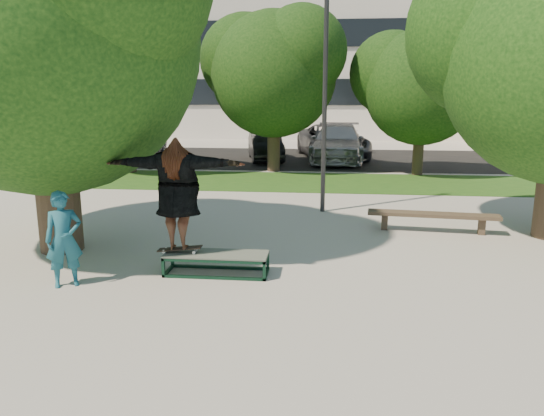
# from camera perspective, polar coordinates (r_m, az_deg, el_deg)

# --- Properties ---
(ground) EXTENTS (120.00, 120.00, 0.00)m
(ground) POSITION_cam_1_polar(r_m,az_deg,el_deg) (9.41, -1.01, -7.05)
(ground) COLOR #B0A9A2
(ground) RESTS_ON ground
(grass_strip) EXTENTS (30.00, 4.00, 0.02)m
(grass_strip) POSITION_cam_1_polar(r_m,az_deg,el_deg) (18.56, 5.57, 2.79)
(grass_strip) COLOR #1A4814
(grass_strip) RESTS_ON ground
(asphalt_strip) EXTENTS (40.00, 8.00, 0.01)m
(asphalt_strip) POSITION_cam_1_polar(r_m,az_deg,el_deg) (25.02, 3.38, 5.36)
(asphalt_strip) COLOR black
(asphalt_strip) RESTS_ON ground
(tree_left) EXTENTS (6.96, 5.95, 7.12)m
(tree_left) POSITION_cam_1_polar(r_m,az_deg,el_deg) (11.32, -23.68, 17.99)
(tree_left) COLOR #38281E
(tree_left) RESTS_ON ground
(bg_tree_left) EXTENTS (5.28, 4.51, 5.77)m
(bg_tree_left) POSITION_cam_1_polar(r_m,az_deg,el_deg) (21.29, -15.62, 13.71)
(bg_tree_left) COLOR #38281E
(bg_tree_left) RESTS_ON ground
(bg_tree_mid) EXTENTS (5.76, 4.92, 6.24)m
(bg_tree_mid) POSITION_cam_1_polar(r_m,az_deg,el_deg) (21.00, -0.01, 14.96)
(bg_tree_mid) COLOR #38281E
(bg_tree_mid) RESTS_ON ground
(bg_tree_right) EXTENTS (5.04, 4.31, 5.43)m
(bg_tree_right) POSITION_cam_1_polar(r_m,az_deg,el_deg) (20.64, 15.66, 13.09)
(bg_tree_right) COLOR #38281E
(bg_tree_right) RESTS_ON ground
(lamppost) EXTENTS (0.25, 0.15, 6.11)m
(lamppost) POSITION_cam_1_polar(r_m,az_deg,el_deg) (13.79, 5.71, 12.51)
(lamppost) COLOR #2D2D30
(lamppost) RESTS_ON ground
(office_building) EXTENTS (30.00, 14.12, 16.00)m
(office_building) POSITION_cam_1_polar(r_m,az_deg,el_deg) (41.17, 1.64, 19.39)
(office_building) COLOR beige
(office_building) RESTS_ON ground
(grind_box) EXTENTS (1.80, 0.60, 0.38)m
(grind_box) POSITION_cam_1_polar(r_m,az_deg,el_deg) (9.38, -5.99, -5.95)
(grind_box) COLOR #103121
(grind_box) RESTS_ON ground
(skater_rig) EXTENTS (2.38, 0.67, 2.01)m
(skater_rig) POSITION_cam_1_polar(r_m,az_deg,el_deg) (9.22, -10.12, 1.50)
(skater_rig) COLOR white
(skater_rig) RESTS_ON grind_box
(bystander) EXTENTS (0.69, 0.62, 1.59)m
(bystander) POSITION_cam_1_polar(r_m,az_deg,el_deg) (9.25, -21.48, -3.14)
(bystander) COLOR #1C5A6C
(bystander) RESTS_ON ground
(bench) EXTENTS (2.92, 0.68, 0.44)m
(bench) POSITION_cam_1_polar(r_m,az_deg,el_deg) (12.51, 16.91, -0.84)
(bench) COLOR #493B2C
(bench) RESTS_ON ground
(car_silver_a) EXTENTS (1.86, 4.17, 1.40)m
(car_silver_a) POSITION_cam_1_polar(r_m,az_deg,el_deg) (26.57, -13.76, 6.95)
(car_silver_a) COLOR #B2B2B7
(car_silver_a) RESTS_ON asphalt_strip
(car_dark) EXTENTS (2.14, 4.10, 1.29)m
(car_dark) POSITION_cam_1_polar(r_m,az_deg,el_deg) (24.20, -0.70, 6.66)
(car_dark) COLOR black
(car_dark) RESTS_ON asphalt_strip
(car_grey) EXTENTS (3.72, 6.12, 1.59)m
(car_grey) POSITION_cam_1_polar(r_m,az_deg,el_deg) (25.09, 6.53, 7.13)
(car_grey) COLOR #5C5D62
(car_grey) RESTS_ON asphalt_strip
(car_silver_b) EXTENTS (2.52, 5.70, 1.63)m
(car_silver_b) POSITION_cam_1_polar(r_m,az_deg,el_deg) (24.20, 7.06, 6.97)
(car_silver_b) COLOR #A6A6AA
(car_silver_b) RESTS_ON asphalt_strip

